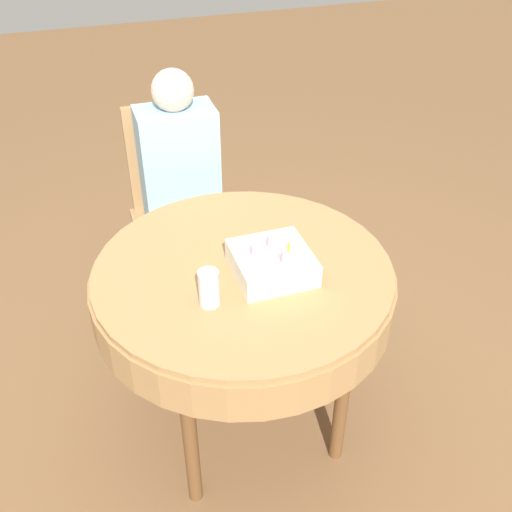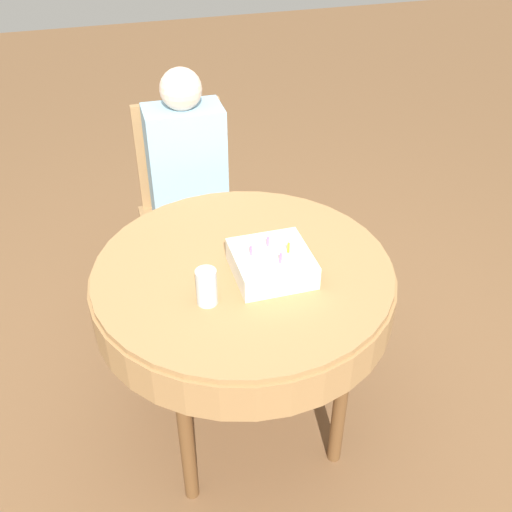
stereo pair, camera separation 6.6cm
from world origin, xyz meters
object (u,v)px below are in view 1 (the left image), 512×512
at_px(birthday_cake, 272,263).
at_px(chair, 179,205).
at_px(drinking_glass, 209,288).
at_px(person, 181,180).

bearing_deg(birthday_cake, chair, 97.06).
relative_size(birthday_cake, drinking_glass, 2.03).
bearing_deg(person, chair, 90.00).
height_order(person, birthday_cake, person).
height_order(birthday_cake, drinking_glass, drinking_glass).
relative_size(person, birthday_cake, 4.82).
bearing_deg(chair, birthday_cake, -82.41).
relative_size(person, drinking_glass, 9.79).
bearing_deg(birthday_cake, drinking_glass, -160.14).
bearing_deg(drinking_glass, person, 82.90).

